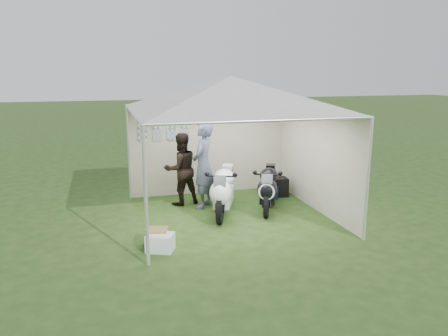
{
  "coord_description": "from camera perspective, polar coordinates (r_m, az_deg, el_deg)",
  "views": [
    {
      "loc": [
        -2.62,
        -8.68,
        3.1
      ],
      "look_at": [
        -0.05,
        0.35,
        1.0
      ],
      "focal_mm": 35.0,
      "sensor_mm": 36.0,
      "label": 1
    }
  ],
  "objects": [
    {
      "name": "person_dark_jacket",
      "position": [
        10.26,
        -5.65,
        -0.14
      ],
      "size": [
        0.95,
        0.82,
        1.7
      ],
      "primitive_type": "imported",
      "rotation": [
        0.0,
        0.0,
        3.37
      ],
      "color": "black",
      "rests_on": "ground"
    },
    {
      "name": "motorcycle_white",
      "position": [
        9.53,
        -0.08,
        -2.82
      ],
      "size": [
        1.04,
        1.96,
        1.02
      ],
      "rotation": [
        0.0,
        0.0,
        -0.39
      ],
      "color": "black",
      "rests_on": "ground"
    },
    {
      "name": "person_blue_jacket",
      "position": [
        9.98,
        -2.74,
        0.4
      ],
      "size": [
        0.8,
        0.87,
        1.99
      ],
      "primitive_type": "imported",
      "rotation": [
        0.0,
        0.0,
        -2.16
      ],
      "color": "slate",
      "rests_on": "ground"
    },
    {
      "name": "paddock_stand",
      "position": [
        10.89,
        6.04,
        -3.21
      ],
      "size": [
        0.47,
        0.39,
        0.3
      ],
      "primitive_type": "cube",
      "rotation": [
        0.0,
        0.0,
        -0.43
      ],
      "color": "#2134B2",
      "rests_on": "ground"
    },
    {
      "name": "ground",
      "position": [
        9.58,
        0.88,
        -6.29
      ],
      "size": [
        80.0,
        80.0,
        0.0
      ],
      "primitive_type": "plane",
      "color": "#243F13",
      "rests_on": "ground"
    },
    {
      "name": "crate_0",
      "position": [
        7.85,
        -8.32,
        -9.6
      ],
      "size": [
        0.56,
        0.51,
        0.31
      ],
      "primitive_type": "cube",
      "rotation": [
        0.0,
        0.0,
        -0.43
      ],
      "color": "silver",
      "rests_on": "ground"
    },
    {
      "name": "canopy_tent",
      "position": [
        9.11,
        0.87,
        9.28
      ],
      "size": [
        5.66,
        5.66,
        3.0
      ],
      "color": "silver",
      "rests_on": "ground"
    },
    {
      "name": "crate_1",
      "position": [
        8.05,
        -8.67,
        -8.98
      ],
      "size": [
        0.44,
        0.44,
        0.32
      ],
      "primitive_type": "cube",
      "rotation": [
        0.0,
        0.0,
        -0.25
      ],
      "color": "olive",
      "rests_on": "ground"
    },
    {
      "name": "equipment_box",
      "position": [
        11.1,
        7.03,
        -2.47
      ],
      "size": [
        0.5,
        0.41,
        0.47
      ],
      "primitive_type": "cube",
      "rotation": [
        0.0,
        0.0,
        -0.07
      ],
      "color": "black",
      "rests_on": "ground"
    },
    {
      "name": "motorcycle_black",
      "position": [
        9.93,
        5.81,
        -2.45
      ],
      "size": [
        1.05,
        1.82,
        0.96
      ],
      "rotation": [
        0.0,
        0.0,
        -0.43
      ],
      "color": "black",
      "rests_on": "ground"
    }
  ]
}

